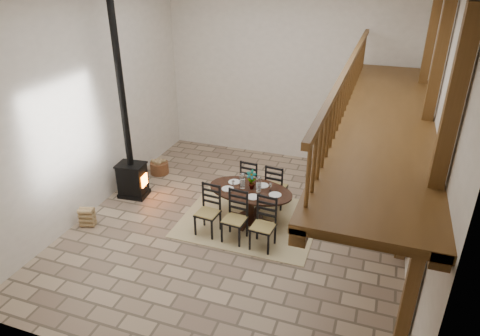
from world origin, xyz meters
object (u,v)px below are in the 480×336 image
(dining_table, at_px, (248,206))
(wood_stove, at_px, (129,155))
(log_stack, at_px, (87,217))
(log_basket, at_px, (159,167))

(dining_table, xyz_separation_m, wood_stove, (-3.08, 0.22, 0.69))
(wood_stove, distance_m, log_stack, 1.77)
(log_basket, height_order, log_stack, log_stack)
(dining_table, height_order, log_stack, dining_table)
(dining_table, distance_m, log_stack, 3.57)
(wood_stove, bearing_deg, log_basket, 84.74)
(dining_table, relative_size, wood_stove, 0.45)
(dining_table, bearing_deg, log_basket, 158.41)
(log_stack, bearing_deg, log_basket, 85.17)
(dining_table, xyz_separation_m, log_stack, (-3.32, -1.30, -0.21))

